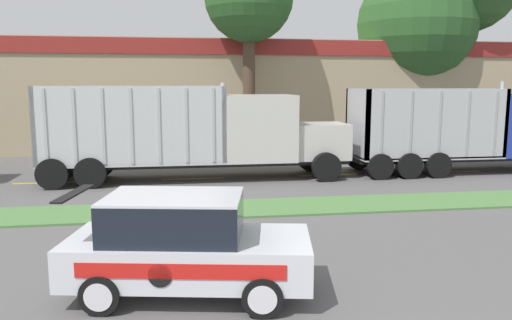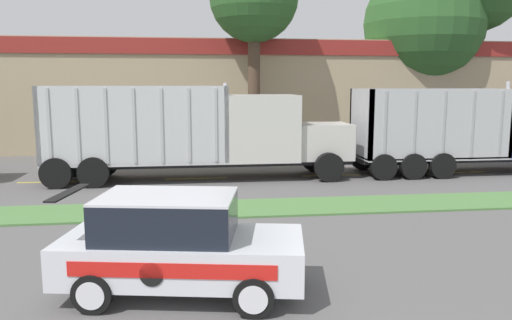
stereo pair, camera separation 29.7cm
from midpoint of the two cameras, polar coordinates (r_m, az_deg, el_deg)
grass_verge at (r=14.80m, az=2.55°, el=-5.37°), size 120.00×2.06×0.06m
centre_line_3 at (r=20.11m, az=-23.21°, el=-2.41°), size 2.40×0.14×0.01m
centre_line_4 at (r=19.45m, az=-7.63°, el=-2.13°), size 2.40×0.14×0.01m
centre_line_5 at (r=20.26m, az=7.83°, el=-1.71°), size 2.40×0.14×0.01m
centre_line_6 at (r=22.38m, az=21.22°, el=-1.24°), size 2.40×0.14×0.01m
dump_truck_lead at (r=19.15m, az=-3.96°, el=2.84°), size 11.53×2.61×3.68m
dump_truck_mid at (r=23.17m, az=25.55°, el=2.96°), size 10.63×2.69×3.73m
rally_car at (r=8.78m, az=-9.15°, el=-9.51°), size 4.38×2.50×1.78m
store_building_backdrop at (r=32.59m, az=-3.25°, el=7.54°), size 38.17×12.10×6.01m
tree_behind_centre at (r=31.50m, az=17.69°, el=15.79°), size 6.85×6.85×12.22m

